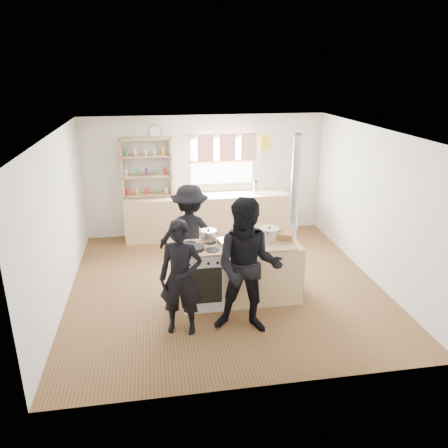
{
  "coord_description": "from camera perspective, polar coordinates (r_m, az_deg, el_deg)",
  "views": [
    {
      "loc": [
        -1.07,
        -6.4,
        3.4
      ],
      "look_at": [
        -0.03,
        -0.1,
        1.1
      ],
      "focal_mm": 35.0,
      "sensor_mm": 36.0,
      "label": 1
    }
  ],
  "objects": [
    {
      "name": "person_far",
      "position": [
        7.2,
        -4.4,
        -1.24
      ],
      "size": [
        1.18,
        0.85,
        1.64
      ],
      "primitive_type": "imported",
      "rotation": [
        0.0,
        0.0,
        2.89
      ],
      "color": "black",
      "rests_on": "ground"
    },
    {
      "name": "stockpot_stove",
      "position": [
        6.55,
        -2.03,
        -1.53
      ],
      "size": [
        0.24,
        0.24,
        0.2
      ],
      "color": "#B0B0B2",
      "rests_on": "cooking_island"
    },
    {
      "name": "ground",
      "position": [
        7.32,
        0.13,
        -7.88
      ],
      "size": [
        5.0,
        5.0,
        0.01
      ],
      "primitive_type": "cube",
      "color": "brown",
      "rests_on": "ground"
    },
    {
      "name": "thermos",
      "position": [
        9.18,
        4.15,
        4.82
      ],
      "size": [
        0.1,
        0.1,
        0.27
      ],
      "primitive_type": "cylinder",
      "color": "silver",
      "rests_on": "back_counter"
    },
    {
      "name": "roast_tray",
      "position": [
        6.46,
        0.88,
        -2.26
      ],
      "size": [
        0.4,
        0.32,
        0.07
      ],
      "color": "silver",
      "rests_on": "cooking_island"
    },
    {
      "name": "bread_board",
      "position": [
        6.6,
        7.91,
        -1.87
      ],
      "size": [
        0.33,
        0.27,
        0.12
      ],
      "color": "tan",
      "rests_on": "cooking_island"
    },
    {
      "name": "skillet_greens",
      "position": [
        6.28,
        -3.78,
        -3.11
      ],
      "size": [
        0.28,
        0.28,
        0.05
      ],
      "color": "black",
      "rests_on": "cooking_island"
    },
    {
      "name": "shelving_unit",
      "position": [
        8.94,
        -10.07,
        7.33
      ],
      "size": [
        1.0,
        0.28,
        1.2
      ],
      "color": "tan",
      "rests_on": "back_counter"
    },
    {
      "name": "flue_heater",
      "position": [
        6.96,
        8.8,
        -3.71
      ],
      "size": [
        0.35,
        0.35,
        2.5
      ],
      "color": "black",
      "rests_on": "ground"
    },
    {
      "name": "cooking_island",
      "position": [
        6.65,
        2.16,
        -6.36
      ],
      "size": [
        1.97,
        0.64,
        0.93
      ],
      "color": "white",
      "rests_on": "ground"
    },
    {
      "name": "back_counter",
      "position": [
        9.17,
        -2.16,
        1.04
      ],
      "size": [
        3.4,
        0.55,
        0.9
      ],
      "primitive_type": "cube",
      "color": "tan",
      "rests_on": "ground"
    },
    {
      "name": "stockpot_counter",
      "position": [
        6.61,
        5.93,
        -1.3
      ],
      "size": [
        0.3,
        0.3,
        0.22
      ],
      "color": "#B2B2B4",
      "rests_on": "cooking_island"
    },
    {
      "name": "person_near_right",
      "position": [
        5.73,
        3.15,
        -5.67
      ],
      "size": [
        1.07,
        0.94,
        1.87
      ],
      "primitive_type": "imported",
      "rotation": [
        0.0,
        0.0,
        -0.29
      ],
      "color": "black",
      "rests_on": "ground"
    },
    {
      "name": "person_near_left",
      "position": [
        5.78,
        -5.66,
        -7.06
      ],
      "size": [
        0.66,
        0.51,
        1.59
      ],
      "primitive_type": "imported",
      "rotation": [
        0.0,
        0.0,
        -0.25
      ],
      "color": "black",
      "rests_on": "ground"
    }
  ]
}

